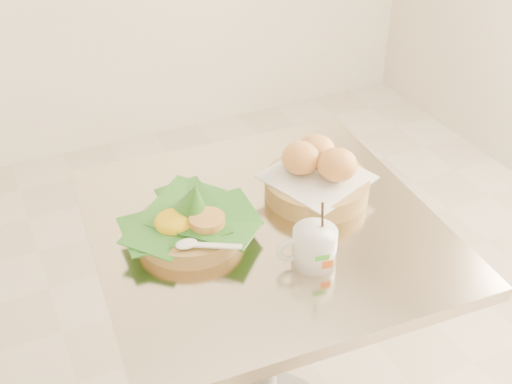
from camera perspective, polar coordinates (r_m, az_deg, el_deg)
name	(u,v)px	position (r m, az deg, el deg)	size (l,w,h in m)	color
cafe_table	(264,300)	(1.48, 0.70, -9.55)	(0.74, 0.74, 0.75)	gray
rice_basket	(190,222)	(1.29, -5.90, -2.65)	(0.27, 0.27, 0.14)	#AD884A
bread_basket	(317,175)	(1.41, 5.45, 1.52)	(0.25, 0.25, 0.12)	#AD884A
coffee_mug	(313,246)	(1.22, 5.12, -4.78)	(0.12, 0.09, 0.15)	white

